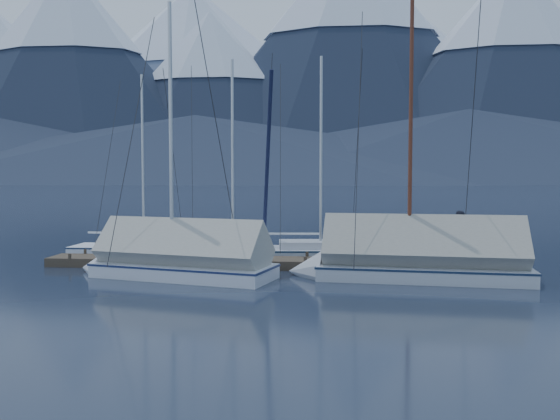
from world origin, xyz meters
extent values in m
plane|color=black|center=(0.00, 0.00, 0.00)|extent=(1000.00, 1000.00, 0.00)
cone|color=#475675|center=(-110.00, 440.00, 75.00)|extent=(352.00, 352.00, 150.00)
cone|color=silver|center=(-110.00, 440.00, 119.00)|extent=(152.28, 152.28, 63.00)
cone|color=#475675|center=(40.00, 430.00, 70.00)|extent=(330.00, 330.00, 140.00)
cone|color=silver|center=(40.00, 430.00, 111.10)|extent=(142.76, 142.76, 58.80)
cone|color=#192133|center=(-140.00, 285.00, 57.50)|extent=(190.00, 190.00, 115.00)
cone|color=silver|center=(-140.00, 285.00, 91.35)|extent=(82.19, 82.19, 48.30)
cone|color=#192133|center=(-65.00, 295.00, 45.00)|extent=(171.00, 171.00, 90.00)
cone|color=silver|center=(-65.00, 295.00, 71.60)|extent=(73.97, 73.97, 37.80)
cone|color=#192133|center=(10.00, 310.00, 67.50)|extent=(228.00, 228.00, 135.00)
cone|color=#192133|center=(90.00, 290.00, 55.00)|extent=(190.00, 190.00, 110.00)
cone|color=silver|center=(90.00, 290.00, 87.40)|extent=(82.19, 82.19, 46.20)
cone|color=#192133|center=(-60.00, 240.00, 15.00)|extent=(416.00, 416.00, 30.00)
cone|color=#192133|center=(60.00, 245.00, 16.00)|extent=(390.00, 390.00, 32.00)
cube|color=#382D23|center=(0.00, 2.00, 0.17)|extent=(18.00, 1.50, 0.34)
cube|color=black|center=(-6.00, 2.00, -0.05)|extent=(3.00, 1.30, 0.30)
cube|color=black|center=(0.00, 2.00, -0.05)|extent=(3.00, 1.30, 0.30)
cube|color=black|center=(6.00, 2.00, -0.05)|extent=(3.00, 1.30, 0.30)
cylinder|color=#382D23|center=(-8.00, 2.70, 0.35)|extent=(0.12, 0.12, 0.35)
cylinder|color=#382D23|center=(-8.00, 1.30, 0.35)|extent=(0.12, 0.12, 0.35)
cylinder|color=#382D23|center=(-5.00, 2.70, 0.35)|extent=(0.12, 0.12, 0.35)
cylinder|color=#382D23|center=(-5.00, 1.30, 0.35)|extent=(0.12, 0.12, 0.35)
cylinder|color=#382D23|center=(-2.00, 2.70, 0.35)|extent=(0.12, 0.12, 0.35)
cylinder|color=#382D23|center=(-2.00, 1.30, 0.35)|extent=(0.12, 0.12, 0.35)
cylinder|color=#382D23|center=(1.00, 2.70, 0.35)|extent=(0.12, 0.12, 0.35)
cylinder|color=#382D23|center=(1.00, 1.30, 0.35)|extent=(0.12, 0.12, 0.35)
cylinder|color=#382D23|center=(4.00, 2.70, 0.35)|extent=(0.12, 0.12, 0.35)
cylinder|color=#382D23|center=(4.00, 1.30, 0.35)|extent=(0.12, 0.12, 0.35)
cylinder|color=#382D23|center=(7.00, 2.70, 0.35)|extent=(0.12, 0.12, 0.35)
cylinder|color=#382D23|center=(7.00, 1.30, 0.35)|extent=(0.12, 0.12, 0.35)
cube|color=white|center=(-6.64, 4.90, 0.11)|extent=(5.62, 1.99, 0.61)
cube|color=white|center=(-6.64, 4.90, -0.17)|extent=(4.77, 1.13, 0.28)
cube|color=#152341|center=(-6.64, 4.90, 0.37)|extent=(5.68, 2.01, 0.06)
cone|color=white|center=(-3.44, 4.82, 0.11)|extent=(1.06, 1.81, 1.79)
cube|color=white|center=(-6.92, 4.90, 0.56)|extent=(1.98, 1.35, 0.28)
cylinder|color=#B2B7BF|center=(-6.27, 4.89, 4.14)|extent=(0.11, 0.11, 7.44)
cylinder|color=#B2B7BF|center=(-7.57, 4.92, 0.98)|extent=(2.51, 0.14, 0.08)
cylinder|color=#26262B|center=(-4.88, 4.86, 4.14)|extent=(0.09, 2.81, 7.45)
cube|color=silver|center=(-2.54, 3.91, 0.12)|extent=(6.16, 3.29, 0.65)
cube|color=silver|center=(-2.54, 3.91, -0.18)|extent=(5.10, 2.23, 0.29)
cube|color=#1C194D|center=(-2.54, 3.91, 0.39)|extent=(6.22, 3.32, 0.06)
cone|color=silver|center=(0.74, 4.70, 0.12)|extent=(1.49, 2.08, 1.88)
cube|color=silver|center=(-2.82, 3.84, 0.59)|extent=(2.32, 1.82, 0.29)
cylinder|color=#B2B7BF|center=(-2.16, 4.00, 4.35)|extent=(0.12, 0.12, 7.82)
cylinder|color=#B2B7BF|center=(-3.49, 3.67, 1.03)|extent=(2.59, 0.71, 0.09)
cylinder|color=#26262B|center=(-0.73, 4.35, 4.35)|extent=(0.72, 2.88, 7.83)
cube|color=silver|center=(1.08, 4.56, 0.12)|extent=(6.15, 2.54, 0.66)
cube|color=silver|center=(1.08, 4.56, -0.18)|extent=(5.18, 1.56, 0.30)
cube|color=#19324B|center=(1.08, 4.56, 0.40)|extent=(6.22, 2.56, 0.06)
cone|color=silver|center=(4.52, 4.87, 0.12)|extent=(1.27, 2.01, 1.92)
cube|color=silver|center=(0.78, 4.53, 0.60)|extent=(2.22, 1.58, 0.30)
cylinder|color=#B2B7BF|center=(1.48, 4.60, 4.45)|extent=(0.12, 0.12, 8.00)
cylinder|color=#B2B7BF|center=(0.09, 4.47, 1.05)|extent=(2.70, 0.34, 0.09)
cylinder|color=#26262B|center=(2.97, 4.73, 4.45)|extent=(0.30, 3.01, 8.01)
cube|color=silver|center=(5.04, -0.03, 0.13)|extent=(7.18, 3.17, 0.74)
cube|color=silver|center=(5.04, -0.03, -0.20)|extent=(6.03, 1.96, 0.34)
cube|color=#162744|center=(5.04, -0.03, 0.45)|extent=(7.25, 3.20, 0.07)
cone|color=silver|center=(1.07, 0.38, 0.13)|extent=(1.47, 2.49, 2.37)
cylinder|color=#592819|center=(4.59, 0.01, 5.00)|extent=(0.13, 0.13, 8.99)
cylinder|color=#592819|center=(6.16, -0.15, 1.18)|extent=(3.13, 0.42, 0.10)
cylinder|color=#26262B|center=(2.86, 0.19, 5.00)|extent=(0.39, 3.49, 9.00)
cube|color=gray|center=(5.04, -0.03, 0.95)|extent=(6.84, 3.18, 2.52)
cube|color=white|center=(-3.09, -0.53, 0.13)|extent=(6.56, 3.70, 0.73)
cube|color=white|center=(-3.09, -0.53, -0.20)|extent=(5.41, 2.51, 0.33)
cube|color=navy|center=(-3.09, -0.53, 0.44)|extent=(6.63, 3.74, 0.07)
cone|color=white|center=(-6.57, 0.37, 0.13)|extent=(1.71, 2.37, 2.13)
cylinder|color=#B2B7BF|center=(-3.52, -0.42, 4.93)|extent=(0.13, 0.13, 8.86)
cylinder|color=#B2B7BF|center=(-2.02, -0.81, 1.16)|extent=(2.73, 0.80, 0.10)
cylinder|color=#26262B|center=(-5.02, -0.03, 4.93)|extent=(0.81, 3.03, 8.87)
cube|color=#9F9E94|center=(-3.09, -0.53, 0.94)|extent=(6.27, 3.67, 2.26)
imported|color=black|center=(6.71, 1.98, 1.28)|extent=(0.59, 0.77, 1.88)
camera|label=1|loc=(2.07, -20.29, 3.54)|focal=38.00mm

